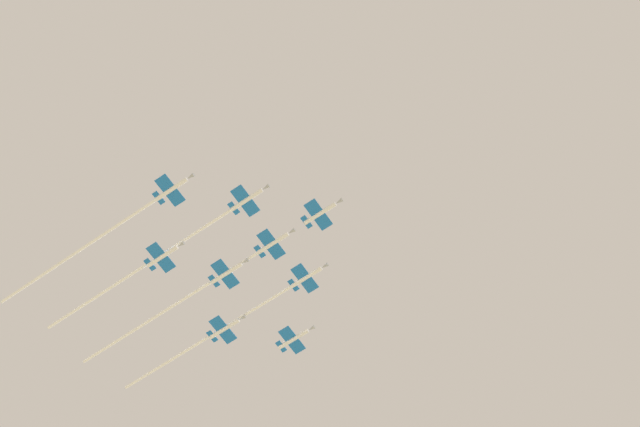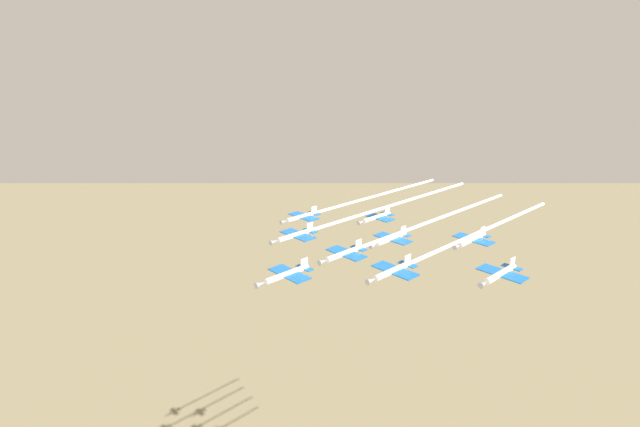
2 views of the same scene
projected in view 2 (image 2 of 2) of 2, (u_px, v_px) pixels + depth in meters
jet_lead at (286, 275)px, 87.25m from camera, size 9.44×10.58×2.48m
jet_port_inner at (457, 243)px, 99.73m from camera, size 43.66×53.00×2.48m
jet_starboard_inner at (366, 213)px, 119.90m from camera, size 46.85×56.89×2.48m
jet_port_outer at (410, 229)px, 110.87m from camera, size 45.10×54.75×2.48m
jet_starboard_outer at (500, 274)px, 85.78m from camera, size 9.44×10.58×2.48m
jet_center_rear at (352, 203)px, 135.69m from camera, size 40.96×49.69×2.48m
jet_port_trail at (391, 239)px, 106.50m from camera, size 9.44×10.58×2.48m
jet_starboard_trail at (472, 240)px, 103.91m from camera, size 9.44×10.58×2.48m
jet_tail_end at (376, 217)px, 122.89m from camera, size 9.44×10.58×2.48m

